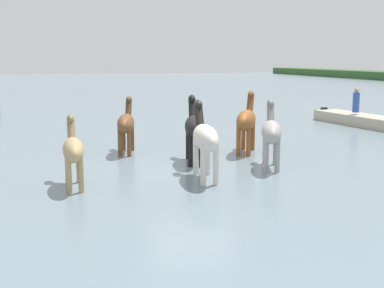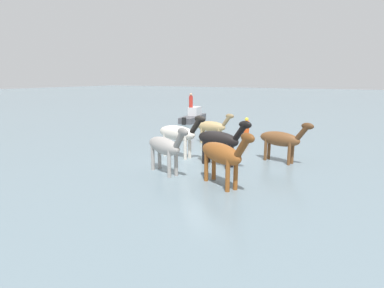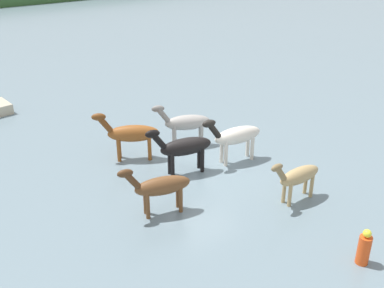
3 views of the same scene
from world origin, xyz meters
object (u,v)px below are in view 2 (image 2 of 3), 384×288
Objects in this scene: horse_mid_herd at (222,154)px; person_spotter_bow at (191,101)px; horse_rear_stallion at (220,140)px; buoy_channel_marker at (246,127)px; horse_dark_mare at (165,146)px; horse_dun_straggler at (212,127)px; boat_launch_far at (193,117)px; horse_chestnut_trailing at (178,133)px; horse_lead at (281,139)px.

person_spotter_bow is (8.53, -13.08, 0.59)m from horse_mid_herd.
horse_rear_stallion is 7.29m from buoy_channel_marker.
horse_dun_straggler is (0.72, -5.74, -0.11)m from horse_dark_mare.
horse_chestnut_trailing is at bearing -163.39° from boat_launch_far.
boat_launch_far is 3.54× the size of person_spotter_bow.
horse_lead is 4.11m from horse_mid_herd.
boat_launch_far is 1.43m from person_spotter_bow.
horse_lead is 5.14m from horse_dark_mare.
horse_dun_straggler is (-0.10, -3.43, -0.17)m from horse_chestnut_trailing.
horse_lead is at bearing 52.79° from horse_rear_stallion.
horse_chestnut_trailing is at bearing -146.89° from horse_lead.
horse_dark_mare is at bearing -113.06° from horse_rear_stallion.
horse_mid_herd is (-3.29, 2.54, -0.00)m from horse_chestnut_trailing.
horse_dun_straggler is at bearing 147.62° from horse_mid_herd.
horse_mid_herd is at bearing 104.15° from buoy_channel_marker.
horse_dark_mare is (2.47, -0.22, -0.05)m from horse_mid_herd.
buoy_channel_marker is at bearing -131.86° from boat_launch_far.
horse_chestnut_trailing is 11.89m from boat_launch_far.
horse_mid_herd is 15.71m from boat_launch_far.
horse_dun_straggler is 1.96× the size of buoy_channel_marker.
buoy_channel_marker is (-6.05, 3.92, 0.21)m from boat_launch_far.
horse_lead is at bearing 122.40° from buoy_channel_marker.
horse_rear_stallion is at bearing -124.84° from horse_lead.
horse_lead is 0.92× the size of horse_rear_stallion.
horse_mid_herd reaches higher than boat_launch_far.
buoy_channel_marker is at bearing 133.65° from horse_mid_herd.
horse_lead is 4.69m from horse_dun_straggler.
horse_rear_stallion is at bearing 77.26° from horse_dark_mare.
buoy_channel_marker is (2.35, -9.33, -0.61)m from horse_mid_herd.
horse_mid_herd reaches higher than horse_dark_mare.
boat_launch_far is at bearing -128.11° from person_spotter_bow.
horse_dun_straggler reaches higher than boat_launch_far.
person_spotter_bow reaches higher than horse_dun_straggler.
person_spotter_bow is at bearing 151.37° from horse_lead.
horse_dark_mare is at bearing -118.28° from horse_lead.
horse_dark_mare reaches higher than buoy_channel_marker.
horse_mid_herd is 2.08× the size of person_spotter_bow.
boat_launch_far is 3.69× the size of buoy_channel_marker.
horse_rear_stallion is 13.23m from person_spotter_bow.
horse_mid_herd is 9.64m from buoy_channel_marker.
horse_rear_stallion is 0.62× the size of boat_launch_far.
horse_dark_mare is at bearing 115.26° from person_spotter_bow.
horse_mid_herd reaches higher than horse_dun_straggler.
horse_chestnut_trailing reaches higher than horse_mid_herd.
horse_mid_herd is 2.17× the size of buoy_channel_marker.
boat_launch_far is (5.93, -13.02, -0.76)m from horse_dark_mare.
horse_rear_stallion is 1.07× the size of horse_dark_mare.
horse_lead is 4.57m from horse_chestnut_trailing.
boat_launch_far is at bearing 137.38° from horse_dark_mare.
horse_mid_herd reaches higher than buoy_channel_marker.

